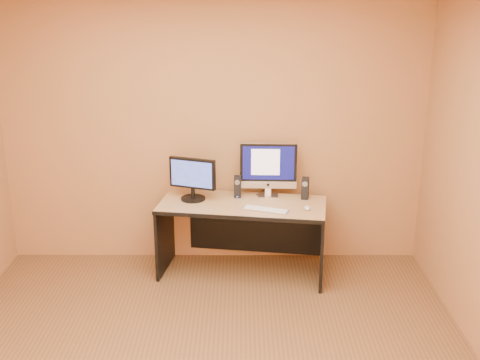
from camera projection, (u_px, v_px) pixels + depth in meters
The scene contains 10 objects.
walls at pixel (199, 203), 3.76m from camera, with size 4.00×4.00×2.60m, color #A56542, non-canonical shape.
desk at pixel (242, 239), 5.59m from camera, with size 1.51×0.66×0.70m, color tan, non-canonical shape.
imac at pixel (268, 170), 5.60m from camera, with size 0.54×0.20×0.52m, color silver, non-canonical shape.
second_monitor at pixel (193, 179), 5.52m from camera, with size 0.45×0.23×0.40m, color black, non-canonical shape.
speaker_left at pixel (238, 187), 5.62m from camera, with size 0.06×0.07×0.21m, color black, non-canonical shape.
speaker_right at pixel (305, 188), 5.57m from camera, with size 0.06×0.07×0.21m, color black, non-canonical shape.
keyboard at pixel (266, 210), 5.31m from camera, with size 0.41×0.11×0.02m, color #BBBBC0.
mouse at pixel (307, 208), 5.33m from camera, with size 0.05×0.10×0.03m, color silver.
cable_a at pixel (269, 194), 5.71m from camera, with size 0.01×0.01×0.21m, color black.
cable_b at pixel (260, 193), 5.76m from camera, with size 0.01×0.01×0.17m, color black.
Camera 1 is at (0.26, -3.53, 2.60)m, focal length 45.00 mm.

